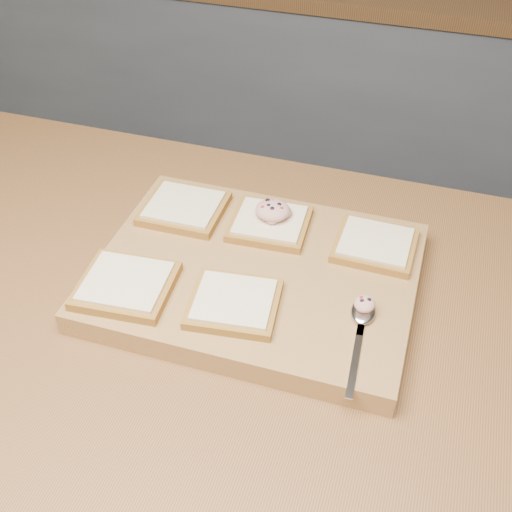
{
  "coord_description": "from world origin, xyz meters",
  "views": [
    {
      "loc": [
        0.12,
        -0.6,
        1.57
      ],
      "look_at": [
        -0.09,
        0.06,
        0.96
      ],
      "focal_mm": 45.0,
      "sensor_mm": 36.0,
      "label": 1
    }
  ],
  "objects_px": {
    "tuna_salad_dollop": "(273,210)",
    "spoon": "(362,318)",
    "cutting_board": "(256,276)",
    "bread_far_center": "(270,223)"
  },
  "relations": [
    {
      "from": "cutting_board",
      "to": "spoon",
      "type": "bearing_deg",
      "value": -19.45
    },
    {
      "from": "tuna_salad_dollop",
      "to": "spoon",
      "type": "height_order",
      "value": "tuna_salad_dollop"
    },
    {
      "from": "bread_far_center",
      "to": "tuna_salad_dollop",
      "type": "distance_m",
      "value": 0.02
    },
    {
      "from": "cutting_board",
      "to": "tuna_salad_dollop",
      "type": "xyz_separation_m",
      "value": [
        -0.0,
        0.1,
        0.05
      ]
    },
    {
      "from": "cutting_board",
      "to": "bread_far_center",
      "type": "height_order",
      "value": "bread_far_center"
    },
    {
      "from": "bread_far_center",
      "to": "tuna_salad_dollop",
      "type": "height_order",
      "value": "tuna_salad_dollop"
    },
    {
      "from": "cutting_board",
      "to": "tuna_salad_dollop",
      "type": "relative_size",
      "value": 8.47
    },
    {
      "from": "bread_far_center",
      "to": "tuna_salad_dollop",
      "type": "relative_size",
      "value": 2.29
    },
    {
      "from": "cutting_board",
      "to": "bread_far_center",
      "type": "relative_size",
      "value": 3.7
    },
    {
      "from": "tuna_salad_dollop",
      "to": "spoon",
      "type": "distance_m",
      "value": 0.24
    }
  ]
}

